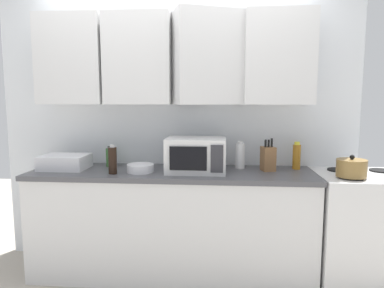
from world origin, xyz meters
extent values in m
cube|color=white|center=(0.00, 0.03, 1.30)|extent=(3.22, 0.06, 2.60)
cube|color=silver|center=(-0.87, -0.15, 1.83)|extent=(0.56, 0.33, 0.75)
cube|color=silver|center=(-0.29, -0.15, 1.83)|extent=(0.56, 0.33, 0.75)
cube|color=silver|center=(0.29, -0.20, 1.83)|extent=(0.64, 0.51, 0.75)
cube|color=silver|center=(0.87, -0.15, 1.83)|extent=(0.56, 0.33, 0.75)
cube|color=silver|center=(0.00, -0.30, 0.43)|extent=(2.32, 0.60, 0.86)
cube|color=#4C4C51|center=(0.00, -0.30, 0.88)|extent=(2.35, 0.63, 0.04)
cube|color=silver|center=(1.56, -0.32, 0.45)|extent=(0.76, 0.64, 0.90)
cylinder|color=black|center=(1.39, -0.46, 0.91)|extent=(0.18, 0.18, 0.01)
cylinder|color=black|center=(1.39, -0.18, 0.91)|extent=(0.18, 0.18, 0.01)
cylinder|color=black|center=(1.73, -0.18, 0.91)|extent=(0.18, 0.18, 0.01)
cylinder|color=olive|center=(1.39, -0.46, 0.98)|extent=(0.22, 0.22, 0.13)
sphere|color=black|center=(1.39, -0.46, 1.06)|extent=(0.04, 0.04, 0.04)
cube|color=silver|center=(0.21, -0.32, 1.04)|extent=(0.48, 0.36, 0.28)
cube|color=black|center=(0.16, -0.50, 1.04)|extent=(0.29, 0.01, 0.18)
cube|color=#2D2D33|center=(0.38, -0.50, 1.04)|extent=(0.10, 0.01, 0.21)
cube|color=silver|center=(-0.92, -0.30, 0.96)|extent=(0.38, 0.30, 0.12)
cube|color=brown|center=(0.80, -0.23, 1.00)|extent=(0.12, 0.14, 0.20)
cylinder|color=black|center=(0.77, -0.24, 1.13)|extent=(0.02, 0.02, 0.06)
cylinder|color=black|center=(0.80, -0.24, 1.13)|extent=(0.02, 0.02, 0.06)
cylinder|color=black|center=(0.82, -0.24, 1.14)|extent=(0.02, 0.02, 0.07)
cylinder|color=#386B2D|center=(-0.57, -0.15, 0.98)|extent=(0.08, 0.08, 0.16)
cylinder|color=black|center=(-0.57, -0.15, 1.07)|extent=(0.05, 0.05, 0.02)
cylinder|color=white|center=(0.57, -0.15, 1.01)|extent=(0.08, 0.08, 0.21)
cylinder|color=silver|center=(0.57, -0.15, 1.12)|extent=(0.05, 0.05, 0.02)
cylinder|color=#AD701E|center=(1.05, -0.14, 1.00)|extent=(0.07, 0.07, 0.21)
cylinder|color=yellow|center=(1.05, -0.14, 1.12)|extent=(0.05, 0.05, 0.03)
cylinder|color=black|center=(-0.45, -0.46, 1.01)|extent=(0.07, 0.07, 0.21)
cylinder|color=silver|center=(-0.45, -0.46, 1.12)|extent=(0.04, 0.04, 0.02)
cylinder|color=silver|center=(-0.25, -0.38, 0.93)|extent=(0.22, 0.22, 0.07)
camera|label=1|loc=(0.41, -3.12, 1.49)|focal=32.53mm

